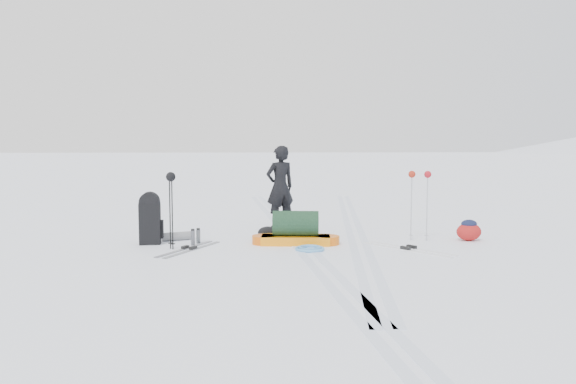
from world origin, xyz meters
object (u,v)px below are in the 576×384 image
object	(u,v)px
expedition_rucksack	(154,220)
pulk_sled	(296,231)
skier	(280,187)
ski_poles_black	(171,186)

from	to	relation	value
expedition_rucksack	pulk_sled	bearing A→B (deg)	-9.71
skier	pulk_sled	xyz separation A→B (m)	(0.17, -2.02, -0.66)
skier	pulk_sled	world-z (taller)	skier
skier	ski_poles_black	world-z (taller)	skier
expedition_rucksack	skier	bearing A→B (deg)	31.87
expedition_rucksack	ski_poles_black	bearing A→B (deg)	-59.16
pulk_sled	expedition_rucksack	xyz separation A→B (m)	(-2.60, 0.25, 0.21)
skier	expedition_rucksack	size ratio (longest dim) A/B	1.86
pulk_sled	expedition_rucksack	size ratio (longest dim) A/B	1.71
skier	pulk_sled	distance (m)	2.14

